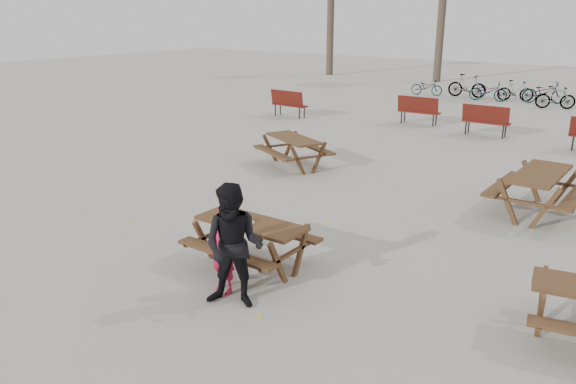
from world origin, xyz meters
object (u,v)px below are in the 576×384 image
Objects in this scene: child at (223,252)px; picnic_table_far at (538,193)px; main_picnic_table at (251,233)px; adult at (234,247)px; soda_bottle at (239,219)px; picnic_table_north at (294,152)px; food_tray at (248,222)px.

child is 6.78m from picnic_table_far.
child is 0.61× the size of picnic_table_far.
main_picnic_table is 1.27m from adult.
picnic_table_far is (2.90, 6.13, -0.18)m from child.
adult reaches higher than soda_bottle.
picnic_table_far is (3.21, 5.41, -0.41)m from soda_bottle.
main_picnic_table is at bearing -35.65° from picnic_table_north.
picnic_table_far is (2.51, 6.34, -0.44)m from adult.
soda_bottle is 0.14× the size of child.
adult is 7.36m from picnic_table_north.
main_picnic_table is 1.45× the size of child.
child reaches higher than picnic_table_far.
picnic_table_north reaches higher than main_picnic_table.
picnic_table_north is at bearing 90.23° from picnic_table_far.
food_tray is at bearing -35.91° from picnic_table_north.
food_tray is 0.10× the size of picnic_table_north.
soda_bottle is (-0.10, -0.15, 0.26)m from main_picnic_table.
child reaches higher than picnic_table_north.
adult reaches higher than picnic_table_north.
child is at bearing -37.66° from picnic_table_north.
adult reaches higher than picnic_table_far.
adult is 0.86× the size of picnic_table_far.
food_tray is at bearing -80.12° from main_picnic_table.
adult is (0.39, -0.21, 0.26)m from child.
picnic_table_north is (-2.96, 5.43, -0.40)m from food_tray.
food_tray reaches higher than picnic_table_north.
food_tray is at bearing 110.21° from child.
soda_bottle reaches higher than picnic_table_far.
picnic_table_far is at bearing 59.32° from soda_bottle.
main_picnic_table is at bearing 55.69° from soda_bottle.
main_picnic_table is at bearing 150.53° from picnic_table_far.
main_picnic_table is 1.02× the size of adult.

